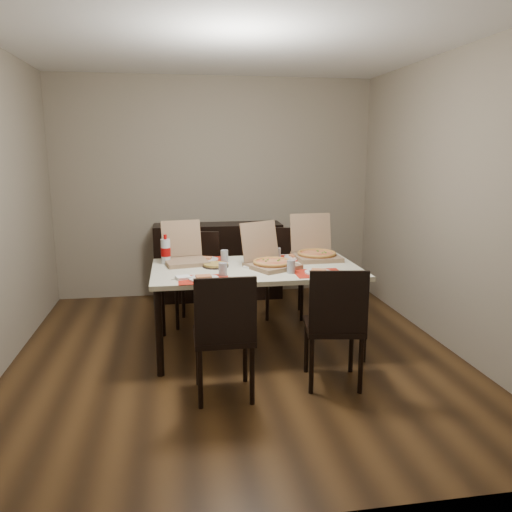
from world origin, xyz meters
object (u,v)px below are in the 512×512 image
dining_table (256,275)px  chair_far_right (284,268)px  dip_bowl (268,260)px  sideboard (218,261)px  chair_near_left (224,331)px  chair_near_right (335,322)px  soda_bottle (166,251)px  chair_far_left (198,274)px  pizza_box_center (270,261)px

dining_table → chair_far_right: size_ratio=1.94×
dining_table → chair_far_right: 1.05m
dip_bowl → dining_table: bearing=-124.7°
sideboard → dip_bowl: (0.34, -1.41, 0.31)m
chair_near_left → chair_near_right: bearing=4.1°
dining_table → dip_bowl: 0.28m
sideboard → soda_bottle: 1.54m
sideboard → chair_far_left: bearing=-108.9°
dining_table → chair_near_right: 0.97m
chair_near_right → chair_far_right: (0.01, 1.77, 0.00)m
dining_table → dip_bowl: dip_bowl is taller
soda_bottle → pizza_box_center: bearing=-18.6°
chair_near_left → dip_bowl: size_ratio=8.73×
sideboard → chair_near_right: size_ratio=1.61×
dining_table → chair_near_right: chair_near_right is taller
chair_far_right → soda_bottle: 1.44m
chair_near_right → chair_far_left: 1.89m
dip_bowl → sideboard: bearing=103.6°
chair_far_left → soda_bottle: (-0.31, -0.53, 0.35)m
chair_far_left → chair_far_right: (0.93, 0.12, 0.00)m
dip_bowl → soda_bottle: size_ratio=0.40×
sideboard → chair_near_right: chair_near_right is taller
chair_far_right → chair_far_left: bearing=-172.7°
chair_near_right → soda_bottle: (-1.23, 1.12, 0.35)m
chair_near_right → chair_far_left: bearing=119.3°
dining_table → chair_far_left: (-0.47, 0.81, -0.17)m
dining_table → pizza_box_center: size_ratio=3.30×
dining_table → soda_bottle: size_ratio=6.77×
chair_far_left → chair_far_right: bearing=7.3°
pizza_box_center → dip_bowl: size_ratio=5.13×
soda_bottle → dining_table: bearing=-19.6°
chair_near_left → chair_far_left: bearing=93.3°
chair_near_right → chair_far_right: size_ratio=1.00×
chair_far_right → dip_bowl: chair_far_right is taller
dining_table → soda_bottle: (-0.78, 0.28, 0.18)m
sideboard → pizza_box_center: bearing=-79.4°
chair_near_left → chair_near_right: (0.83, 0.06, 0.00)m
dining_table → chair_far_left: bearing=120.3°
chair_far_left → pizza_box_center: 1.07m
chair_far_left → soda_bottle: bearing=-120.0°
chair_near_left → pizza_box_center: pizza_box_center is taller
sideboard → chair_near_left: chair_near_left is taller
chair_far_left → chair_near_left: bearing=-86.7°
dip_bowl → soda_bottle: bearing=176.5°
chair_near_left → chair_near_right: size_ratio=1.00×
dining_table → chair_near_left: (-0.37, -0.90, -0.17)m
chair_near_left → dip_bowl: chair_near_left is taller
sideboard → chair_far_right: 0.96m
chair_near_right → chair_far_left: same height
chair_near_left → soda_bottle: size_ratio=3.50×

